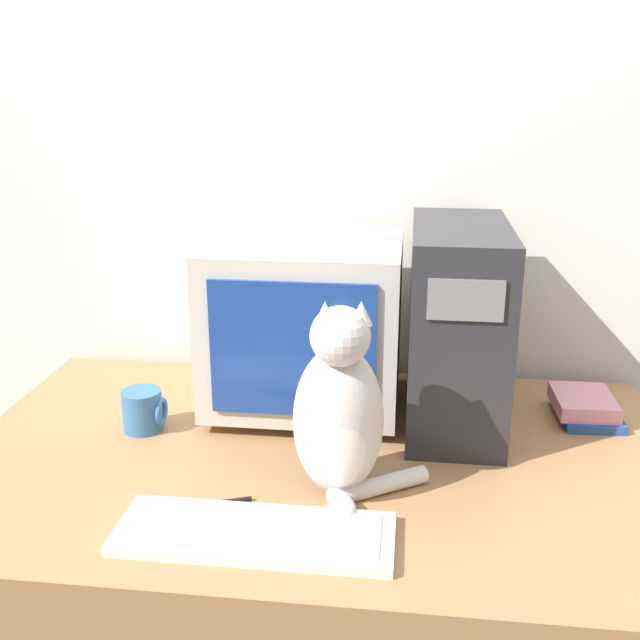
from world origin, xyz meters
name	(u,v)px	position (x,y,z in m)	size (l,w,h in m)	color
wall_back	(343,189)	(0.00, 1.00, 1.25)	(7.00, 0.05, 2.50)	silver
desk	(317,607)	(0.00, 0.47, 0.39)	(1.51, 0.93, 0.77)	#9E7047
crt_monitor	(305,323)	(-0.06, 0.70, 0.98)	(0.43, 0.39, 0.40)	#BCB7AD
computer_tower	(456,326)	(0.29, 0.67, 1.00)	(0.21, 0.44, 0.45)	#28282D
keyboard	(255,533)	(-0.07, 0.15, 0.78)	(0.48, 0.17, 0.02)	silver
cat	(340,414)	(0.06, 0.32, 0.94)	(0.27, 0.22, 0.39)	silver
book_stack	(585,407)	(0.59, 0.71, 0.80)	(0.15, 0.18, 0.06)	#234793
pen	(211,504)	(-0.17, 0.24, 0.78)	(0.14, 0.06, 0.01)	black
mug	(144,410)	(-0.40, 0.53, 0.82)	(0.09, 0.09, 0.09)	#33669E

